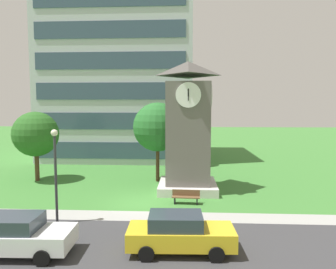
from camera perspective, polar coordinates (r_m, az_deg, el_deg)
The scene contains 12 objects.
ground_plane at distance 20.39m, azimuth -5.11°, elevation -12.72°, with size 160.00×160.00×0.00m, color #3D7A33.
street_asphalt at distance 14.21m, azimuth -9.27°, elevation -20.94°, with size 120.00×7.20×0.01m, color #38383A.
kerb_strip at distance 18.19m, azimuth -6.20°, elevation -14.95°, with size 120.00×1.60×0.01m, color #9E9E99.
office_building at distance 39.64m, azimuth -8.60°, elevation 9.87°, with size 17.53×12.95×19.20m.
clock_tower at distance 22.68m, azimuth 3.75°, elevation 0.09°, with size 4.27×4.27×9.61m.
park_bench at distance 20.14m, azimuth 3.39°, elevation -11.57°, with size 1.82×0.58×0.88m.
street_lamp at distance 17.24m, azimuth -20.38°, elevation -5.30°, with size 0.36×0.36×5.08m.
tree_by_building at distance 27.96m, azimuth -23.56°, elevation 0.04°, with size 3.79×3.79×5.90m.
tree_near_tower at distance 25.43m, azimuth -1.98°, elevation 1.41°, with size 4.11×4.11×6.67m.
tree_streetside at distance 32.50m, azimuth 3.65°, elevation 1.32°, with size 3.11×3.11×5.71m.
parked_car_white at distance 14.93m, azimuth -26.63°, elevation -16.50°, with size 4.68×2.15×1.69m.
parked_car_yellow at distance 13.70m, azimuth 2.18°, elevation -17.95°, with size 4.62×2.03×1.69m.
Camera 1 is at (2.82, -19.22, 6.21)m, focal length 32.47 mm.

